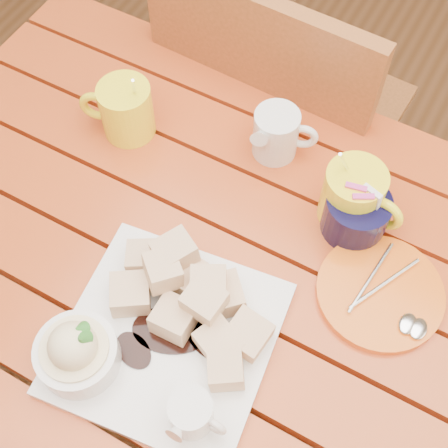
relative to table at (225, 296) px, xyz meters
The scene contains 9 objects.
ground 0.64m from the table, 90.00° to the right, with size 5.00×5.00×0.00m, color #593319.
table is the anchor object (origin of this frame).
dessert_plate 0.21m from the table, 100.73° to the right, with size 0.32×0.32×0.12m.
coffee_mug_left 0.35m from the table, 150.75° to the left, with size 0.12×0.09×0.15m.
coffee_mug_right 0.27m from the table, 54.23° to the left, with size 0.13×0.09×0.16m.
cream_pitcher 0.28m from the table, 97.63° to the left, with size 0.11×0.09×0.09m.
sugar_caddy 0.26m from the table, 48.37° to the left, with size 0.10×0.10×0.11m.
orange_saucer 0.26m from the table, 17.41° to the left, with size 0.19×0.19×0.02m.
chair_far 0.51m from the table, 104.85° to the left, with size 0.46×0.46×0.94m.
Camera 1 is at (0.21, -0.37, 1.60)m, focal length 50.00 mm.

